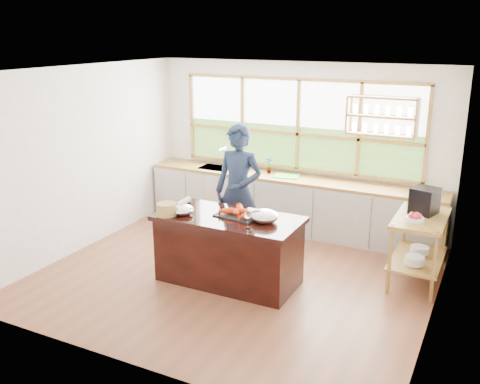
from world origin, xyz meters
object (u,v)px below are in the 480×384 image
Objects in this scene: cook at (239,192)px; espresso_machine at (425,201)px; island at (229,249)px; wicker_basket at (166,209)px.

cook reaches higher than espresso_machine.
island is at bearing -71.87° from cook.
wicker_basket is at bearing -156.66° from island.
wicker_basket is (-0.73, -0.31, 0.53)m from island.
espresso_machine is 3.31m from wicker_basket.
cook reaches higher than island.
espresso_machine is 1.35× the size of wicker_basket.
wicker_basket is at bearing -135.81° from espresso_machine.
espresso_machine reaches higher than island.
cook is at bearing -154.60° from espresso_machine.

